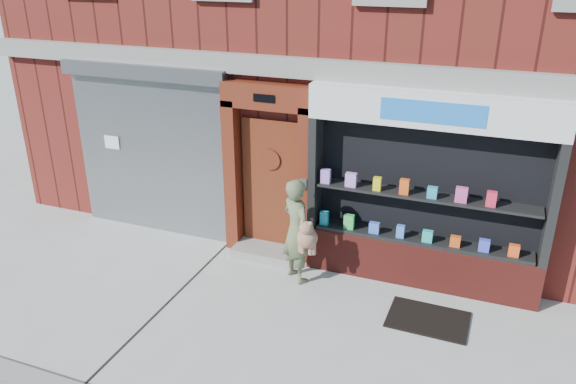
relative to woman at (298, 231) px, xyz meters
The scene contains 6 objects.
ground 1.47m from the woman, 89.61° to the right, with size 80.00×80.00×0.00m, color #9E9E99.
shutter_bay 3.20m from the woman, 166.48° to the left, with size 3.10×0.30×3.04m.
red_door_bay 1.17m from the woman, 138.65° to the left, with size 1.52×0.58×2.90m.
pharmacy_bay 1.93m from the woman, 19.05° to the left, with size 3.50×0.41×3.00m.
woman is the anchor object (origin of this frame).
doormat 2.26m from the woman, ahead, with size 1.10×0.77×0.03m, color black.
Camera 1 is at (2.58, -5.91, 4.70)m, focal length 35.00 mm.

